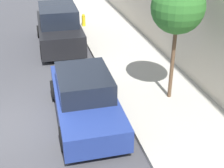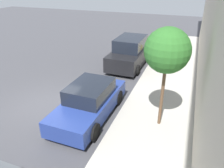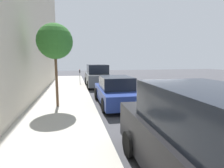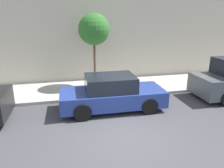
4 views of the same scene
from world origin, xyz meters
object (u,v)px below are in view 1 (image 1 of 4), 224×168
Objects in this scene: parked_suv_third at (59,27)px; fire_hydrant at (84,20)px; parked_sedan_second at (85,97)px; street_tree at (178,7)px.

parked_suv_third is 7.02× the size of fire_hydrant.
parked_sedan_second is 6.59m from parked_suv_third.
parked_sedan_second is 0.94× the size of parked_suv_third.
street_tree is at bearing -63.83° from parked_suv_third.
parked_suv_third reaches higher than fire_hydrant.
parked_suv_third is at bearing 116.17° from street_tree.
parked_sedan_second is 6.57× the size of fire_hydrant.
street_tree is 9.24m from fire_hydrant.
street_tree is (3.09, -6.29, 2.34)m from parked_suv_third.
parked_suv_third is at bearing 90.69° from parked_sedan_second.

